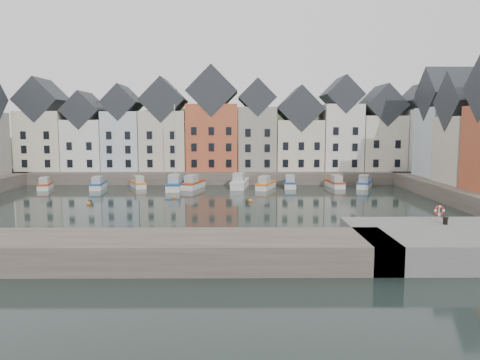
{
  "coord_description": "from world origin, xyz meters",
  "views": [
    {
      "loc": [
        4.2,
        -53.93,
        9.72
      ],
      "look_at": [
        4.69,
        6.0,
        2.71
      ],
      "focal_mm": 35.0,
      "sensor_mm": 36.0,
      "label": 1
    }
  ],
  "objects_px": {
    "boat_a": "(45,185)",
    "mooring_bollard": "(445,220)",
    "boat_d": "(175,184)",
    "life_ring_post": "(439,211)"
  },
  "relations": [
    {
      "from": "mooring_bollard",
      "to": "boat_a",
      "type": "bearing_deg",
      "value": 142.2
    },
    {
      "from": "boat_a",
      "to": "life_ring_post",
      "type": "height_order",
      "value": "life_ring_post"
    },
    {
      "from": "boat_a",
      "to": "mooring_bollard",
      "type": "xyz_separation_m",
      "value": [
        45.75,
        -35.49,
        1.69
      ]
    },
    {
      "from": "boat_d",
      "to": "life_ring_post",
      "type": "distance_m",
      "value": 42.19
    },
    {
      "from": "boat_a",
      "to": "boat_d",
      "type": "bearing_deg",
      "value": -15.32
    },
    {
      "from": "boat_d",
      "to": "mooring_bollard",
      "type": "bearing_deg",
      "value": -53.57
    },
    {
      "from": "boat_d",
      "to": "mooring_bollard",
      "type": "distance_m",
      "value": 43.12
    },
    {
      "from": "boat_a",
      "to": "mooring_bollard",
      "type": "height_order",
      "value": "mooring_bollard"
    },
    {
      "from": "boat_d",
      "to": "life_ring_post",
      "type": "relative_size",
      "value": 10.07
    },
    {
      "from": "boat_a",
      "to": "boat_d",
      "type": "xyz_separation_m",
      "value": [
        20.03,
        -0.9,
        0.24
      ]
    }
  ]
}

